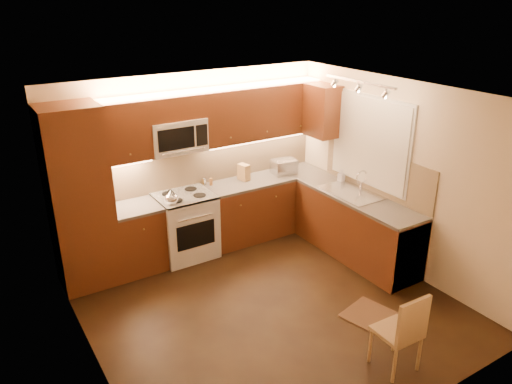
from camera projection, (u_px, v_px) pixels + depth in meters
floor at (270, 306)px, 5.90m from camera, size 4.00×4.00×0.01m
ceiling at (273, 97)px, 4.96m from camera, size 4.00×4.00×0.01m
wall_back at (192, 162)px, 7.00m from camera, size 4.00×0.01×2.50m
wall_front at (414, 299)px, 3.86m from camera, size 4.00×0.01×2.50m
wall_left at (86, 259)px, 4.44m from camera, size 0.01×4.00×2.50m
wall_right at (399, 177)px, 6.42m from camera, size 0.01×4.00×2.50m
pantry at (79, 199)px, 5.99m from camera, size 0.70×0.60×2.30m
base_cab_back_left at (137, 239)px, 6.58m from camera, size 0.62×0.60×0.86m
counter_back_left at (134, 208)px, 6.41m from camera, size 0.62×0.60×0.04m
base_cab_back_right at (265, 206)px, 7.59m from camera, size 1.92×0.60×0.86m
counter_back_right at (265, 179)px, 7.42m from camera, size 1.92×0.60×0.04m
base_cab_right at (356, 228)px, 6.89m from camera, size 0.60×2.00×0.86m
counter_right at (358, 198)px, 6.72m from camera, size 0.60×2.00×0.04m
dishwasher at (394, 248)px, 6.34m from camera, size 0.58×0.60×0.84m
backsplash_back at (215, 161)px, 7.18m from camera, size 3.30×0.02×0.60m
backsplash_right at (376, 172)px, 6.75m from camera, size 0.02×2.00×0.60m
upper_cab_back_left at (123, 131)px, 6.14m from camera, size 0.62×0.35×0.75m
upper_cab_back_right at (261, 112)px, 7.14m from camera, size 1.92×0.35×0.75m
upper_cab_bridge at (174, 107)px, 6.40m from camera, size 0.76×0.35×0.31m
upper_cab_right_corner at (322, 111)px, 7.20m from camera, size 0.35×0.50×0.75m
stove at (186, 225)px, 6.89m from camera, size 0.76×0.65×0.92m
microwave at (176, 135)px, 6.53m from camera, size 0.76×0.38×0.44m
window_frame at (370, 141)px, 6.71m from camera, size 0.03×1.44×1.24m
window_blinds at (369, 141)px, 6.70m from camera, size 0.02×1.36×1.16m
sink at (351, 188)px, 6.81m from camera, size 0.52×0.86×0.15m
faucet at (361, 180)px, 6.87m from camera, size 0.20×0.04×0.30m
track_light_bar at (359, 81)px, 6.06m from camera, size 0.04×1.20×0.03m
kettle at (171, 197)px, 6.40m from camera, size 0.21×0.21×0.20m
toaster_oven at (284, 167)px, 7.54m from camera, size 0.39×0.31×0.21m
knife_block at (244, 172)px, 7.27m from camera, size 0.14×0.19×0.24m
spice_jar_a at (205, 182)px, 7.10m from camera, size 0.05×0.05×0.09m
spice_jar_b at (211, 182)px, 7.10m from camera, size 0.06×0.06×0.10m
spice_jar_c at (204, 181)px, 7.13m from camera, size 0.04×0.04×0.10m
spice_jar_d at (204, 181)px, 7.14m from camera, size 0.06×0.06×0.09m
soap_bottle at (341, 176)px, 7.22m from camera, size 0.09×0.09×0.18m
rug at (380, 320)px, 5.64m from camera, size 0.71×0.91×0.01m
dining_chair at (397, 330)px, 4.80m from camera, size 0.40×0.40×0.87m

